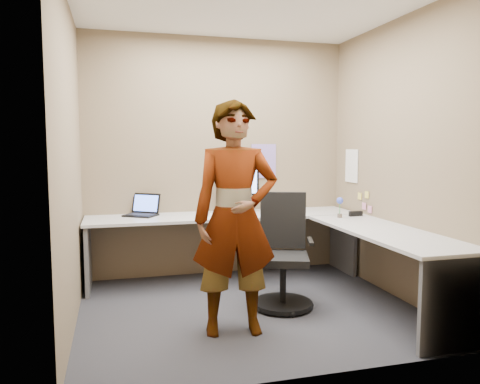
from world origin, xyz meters
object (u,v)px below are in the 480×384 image
object	(u,v)px
monitor	(238,184)
office_chair	(283,261)
person	(235,218)
desk	(280,235)

from	to	relation	value
monitor	office_chair	bearing A→B (deg)	-72.84
office_chair	person	world-z (taller)	person
monitor	person	world-z (taller)	person
desk	person	size ratio (longest dim) A/B	1.62
person	desk	bearing A→B (deg)	56.80
monitor	office_chair	world-z (taller)	monitor
desk	office_chair	bearing A→B (deg)	-106.48
monitor	person	bearing A→B (deg)	-96.11
office_chair	person	distance (m)	0.90
desk	monitor	world-z (taller)	monitor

